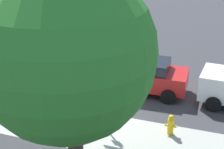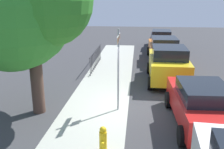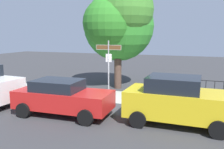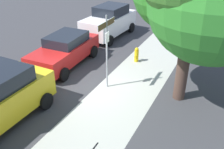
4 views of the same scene
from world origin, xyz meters
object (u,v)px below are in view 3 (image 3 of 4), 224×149
shade_tree (119,20)px  car_red (62,97)px  fire_hydrant (63,88)px  street_sign (109,60)px  car_yellow (178,101)px

shade_tree → car_red: bearing=-94.5°
car_red → fire_hydrant: size_ratio=5.45×
street_sign → car_yellow: (3.78, -2.30, -1.23)m
street_sign → fire_hydrant: street_sign is taller
street_sign → car_yellow: bearing=-31.3°
car_yellow → fire_hydrant: size_ratio=5.29×
street_sign → car_red: bearing=-109.4°
fire_hydrant → car_red: bearing=-58.2°
car_red → car_yellow: size_ratio=1.03×
car_yellow → fire_hydrant: (-6.73, 2.50, -0.56)m
fire_hydrant → street_sign: bearing=-3.9°
car_red → fire_hydrant: car_red is taller
shade_tree → car_red: size_ratio=1.59×
shade_tree → car_yellow: size_ratio=1.64×
shade_tree → car_yellow: (4.33, -5.51, -3.43)m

